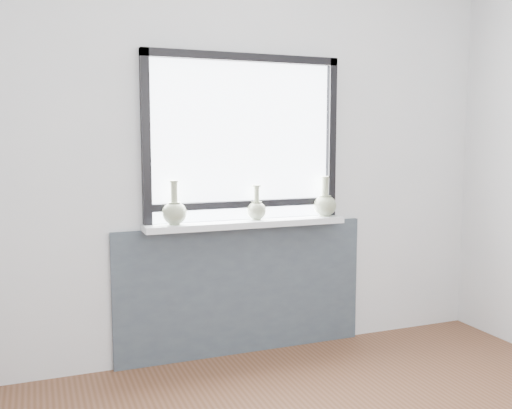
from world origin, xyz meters
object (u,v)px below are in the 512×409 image
object	(u,v)px
vase_a	(174,211)
vase_c	(325,204)
windowsill	(247,224)
vase_b	(257,209)

from	to	relation	value
vase_a	vase_c	bearing A→B (deg)	0.38
windowsill	vase_a	bearing A→B (deg)	-179.16
vase_a	vase_c	distance (m)	1.03
windowsill	vase_b	bearing A→B (deg)	7.72
windowsill	vase_c	xyz separation A→B (m)	(0.56, -0.00, 0.10)
vase_a	vase_b	bearing A→B (deg)	1.73
windowsill	vase_c	size ratio (longest dim) A/B	4.89
vase_a	vase_b	size ratio (longest dim) A/B	1.20
windowsill	vase_c	bearing A→B (deg)	-0.01
windowsill	vase_a	xyz separation A→B (m)	(-0.47, -0.01, 0.10)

